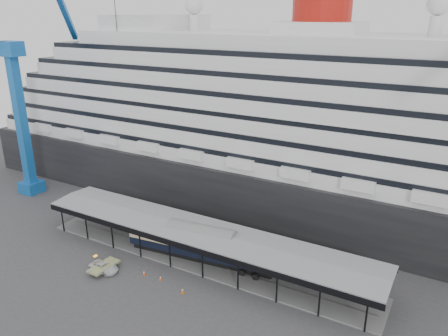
{
  "coord_description": "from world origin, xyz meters",
  "views": [
    {
      "loc": [
        32.4,
        -44.87,
        36.55
      ],
      "look_at": [
        2.42,
        8.0,
        14.68
      ],
      "focal_mm": 35.0,
      "sensor_mm": 36.0,
      "label": 1
    }
  ],
  "objects": [
    {
      "name": "ground",
      "position": [
        0.0,
        0.0,
        0.0
      ],
      "size": [
        200.0,
        200.0,
        0.0
      ],
      "primitive_type": "plane",
      "color": "#39393B",
      "rests_on": "ground"
    },
    {
      "name": "cruise_ship",
      "position": [
        0.05,
        32.0,
        18.35
      ],
      "size": [
        130.0,
        30.0,
        43.9
      ],
      "color": "black",
      "rests_on": "ground"
    },
    {
      "name": "platform_canopy",
      "position": [
        0.0,
        5.0,
        2.36
      ],
      "size": [
        56.0,
        9.18,
        5.3
      ],
      "color": "slate",
      "rests_on": "ground"
    },
    {
      "name": "crane_blue",
      "position": [
        -45.11,
        10.62,
        19.96
      ],
      "size": [
        22.63,
        19.19,
        47.6
      ],
      "color": "#175DAF",
      "rests_on": "ground"
    },
    {
      "name": "port_truck",
      "position": [
        -10.87,
        -4.91,
        0.65
      ],
      "size": [
        4.75,
        2.33,
        1.3
      ],
      "primitive_type": "imported",
      "rotation": [
        0.0,
        0.0,
        1.53
      ],
      "color": "silver",
      "rests_on": "ground"
    },
    {
      "name": "pullman_carriage",
      "position": [
        0.17,
        5.0,
        2.89
      ],
      "size": [
        24.61,
        5.95,
        23.97
      ],
      "rotation": [
        0.0,
        0.0,
        0.12
      ],
      "color": "black",
      "rests_on": "ground"
    },
    {
      "name": "traffic_cone_left",
      "position": [
        -4.96,
        -2.8,
        0.36
      ],
      "size": [
        0.44,
        0.44,
        0.73
      ],
      "rotation": [
        0.0,
        0.0,
        0.19
      ],
      "color": "#F0400D",
      "rests_on": "ground"
    },
    {
      "name": "traffic_cone_mid",
      "position": [
        -2.11,
        -2.61,
        0.34
      ],
      "size": [
        0.46,
        0.46,
        0.68
      ],
      "rotation": [
        0.0,
        0.0,
        -0.42
      ],
      "color": "#ED570D",
      "rests_on": "ground"
    },
    {
      "name": "traffic_cone_right",
      "position": [
        2.45,
        -3.64,
        0.4
      ],
      "size": [
        0.46,
        0.46,
        0.81
      ],
      "rotation": [
        0.0,
        0.0,
        -0.13
      ],
      "color": "#CF560B",
      "rests_on": "ground"
    }
  ]
}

